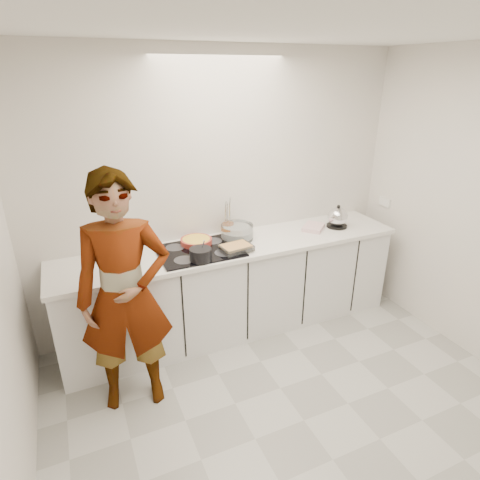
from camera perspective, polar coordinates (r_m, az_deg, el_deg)
name	(u,v)px	position (r m, az deg, el deg)	size (l,w,h in m)	color
floor	(304,420)	(3.28, 9.08, -24.01)	(3.60, 3.20, 0.00)	#B7B7B0
ceiling	(338,22)	(2.26, 13.70, 27.93)	(3.60, 3.20, 0.00)	white
wall_back	(221,194)	(3.82, -2.69, 6.54)	(3.60, 0.00, 2.60)	silver
base_cabinets	(235,289)	(3.89, -0.71, -7.01)	(3.20, 0.58, 0.87)	silver
countertop	(235,246)	(3.69, -0.74, -0.88)	(3.24, 0.64, 0.04)	white
hob	(199,251)	(3.55, -5.82, -1.53)	(0.72, 0.54, 0.01)	black
tart_dish	(196,241)	(3.67, -6.24, -0.12)	(0.32, 0.32, 0.05)	#AA352A
saucepan	(201,254)	(3.34, -5.62, -2.02)	(0.22, 0.22, 0.18)	black
baking_dish	(236,248)	(3.50, -0.57, -1.08)	(0.29, 0.23, 0.05)	silver
mixing_bowl	(237,232)	(3.77, -0.42, 1.08)	(0.38, 0.38, 0.14)	silver
tea_towel	(313,227)	(4.08, 10.41, 1.79)	(0.25, 0.18, 0.04)	white
kettle	(337,218)	(4.17, 13.69, 3.10)	(0.23, 0.23, 0.23)	black
utensil_crock	(228,230)	(3.82, -1.70, 1.44)	(0.11, 0.11, 0.13)	orange
cook	(125,296)	(2.97, -16.03, -7.69)	(0.66, 0.44, 1.82)	silver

